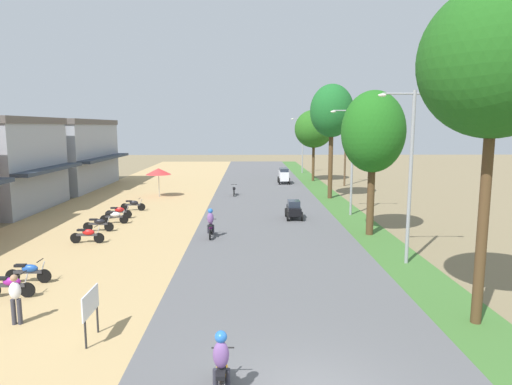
{
  "coord_description": "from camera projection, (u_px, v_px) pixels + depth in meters",
  "views": [
    {
      "loc": [
        -1.35,
        -9.22,
        6.21
      ],
      "look_at": [
        -0.85,
        21.65,
        1.65
      ],
      "focal_mm": 31.46,
      "sensor_mm": 36.0,
      "label": 1
    }
  ],
  "objects": [
    {
      "name": "parked_motorbike_sixth",
      "position": [
        119.0,
        211.0,
        30.17
      ],
      "size": [
        1.8,
        0.54,
        0.94
      ],
      "color": "black",
      "rests_on": "dirt_shoulder"
    },
    {
      "name": "pedestrian_on_shoulder",
      "position": [
        15.0,
        297.0,
        13.94
      ],
      "size": [
        0.38,
        0.27,
        1.62
      ],
      "color": "#33333D",
      "rests_on": "dirt_shoulder"
    },
    {
      "name": "streetlamp_far",
      "position": [
        303.0,
        141.0,
        59.28
      ],
      "size": [
        3.16,
        0.2,
        7.33
      ],
      "color": "gray",
      "rests_on": "median_strip"
    },
    {
      "name": "parked_motorbike_fifth",
      "position": [
        114.0,
        216.0,
        28.55
      ],
      "size": [
        1.8,
        0.54,
        0.94
      ],
      "color": "black",
      "rests_on": "dirt_shoulder"
    },
    {
      "name": "motorbike_foreground_rider",
      "position": [
        222.0,
        366.0,
        10.11
      ],
      "size": [
        0.54,
        1.8,
        1.66
      ],
      "color": "black",
      "rests_on": "road_strip"
    },
    {
      "name": "motorbike_ahead_third",
      "position": [
        234.0,
        190.0,
        40.2
      ],
      "size": [
        0.54,
        1.8,
        0.94
      ],
      "color": "black",
      "rests_on": "road_strip"
    },
    {
      "name": "parked_motorbike_seventh",
      "position": [
        133.0,
        204.0,
        32.92
      ],
      "size": [
        1.8,
        0.54,
        0.94
      ],
      "color": "black",
      "rests_on": "dirt_shoulder"
    },
    {
      "name": "shophouse_far",
      "position": [
        63.0,
        154.0,
        44.96
      ],
      "size": [
        8.66,
        12.69,
        6.9
      ],
      "color": "#999EA8",
      "rests_on": "ground"
    },
    {
      "name": "car_van_white",
      "position": [
        284.0,
        175.0,
        48.47
      ],
      "size": [
        1.19,
        2.41,
        1.67
      ],
      "color": "silver",
      "rests_on": "road_strip"
    },
    {
      "name": "streetlamp_mid",
      "position": [
        352.0,
        154.0,
        30.88
      ],
      "size": [
        3.16,
        0.2,
        7.37
      ],
      "color": "gray",
      "rests_on": "median_strip"
    },
    {
      "name": "motorbike_ahead_second",
      "position": [
        211.0,
        224.0,
        24.9
      ],
      "size": [
        0.54,
        1.8,
        1.66
      ],
      "color": "black",
      "rests_on": "road_strip"
    },
    {
      "name": "median_tree_second",
      "position": [
        373.0,
        133.0,
        24.93
      ],
      "size": [
        3.54,
        3.54,
        8.14
      ],
      "color": "#4C351E",
      "rests_on": "median_strip"
    },
    {
      "name": "streetlamp_near",
      "position": [
        411.0,
        166.0,
        19.73
      ],
      "size": [
        3.16,
        0.2,
        7.7
      ],
      "color": "gray",
      "rests_on": "median_strip"
    },
    {
      "name": "parked_motorbike_fourth",
      "position": [
        99.0,
        223.0,
        26.42
      ],
      "size": [
        1.8,
        0.54,
        0.94
      ],
      "color": "black",
      "rests_on": "dirt_shoulder"
    },
    {
      "name": "street_signboard",
      "position": [
        91.0,
        306.0,
        12.87
      ],
      "size": [
        0.06,
        1.3,
        1.5
      ],
      "color": "#262628",
      "rests_on": "dirt_shoulder"
    },
    {
      "name": "median_tree_third",
      "position": [
        332.0,
        111.0,
        37.73
      ],
      "size": [
        3.66,
        3.66,
        9.69
      ],
      "color": "#4C351E",
      "rests_on": "median_strip"
    },
    {
      "name": "parked_motorbike_third",
      "position": [
        88.0,
        234.0,
        23.75
      ],
      "size": [
        1.8,
        0.54,
        0.94
      ],
      "color": "black",
      "rests_on": "dirt_shoulder"
    },
    {
      "name": "parked_motorbike_nearest",
      "position": [
        10.0,
        284.0,
        16.2
      ],
      "size": [
        1.8,
        0.54,
        0.94
      ],
      "color": "black",
      "rests_on": "dirt_shoulder"
    },
    {
      "name": "median_tree_nearest",
      "position": [
        495.0,
        62.0,
        13.03
      ],
      "size": [
        4.39,
        4.39,
        10.28
      ],
      "color": "#4C351E",
      "rests_on": "median_strip"
    },
    {
      "name": "car_hatchback_black",
      "position": [
        294.0,
        209.0,
        29.97
      ],
      "size": [
        1.04,
        2.0,
        1.23
      ],
      "color": "black",
      "rests_on": "road_strip"
    },
    {
      "name": "median_tree_fourth",
      "position": [
        314.0,
        129.0,
        50.37
      ],
      "size": [
        4.33,
        4.33,
        8.02
      ],
      "color": "#4C351E",
      "rests_on": "median_strip"
    },
    {
      "name": "utility_pole_near",
      "position": [
        346.0,
        143.0,
        46.64
      ],
      "size": [
        1.8,
        0.2,
        8.64
      ],
      "color": "brown",
      "rests_on": "ground"
    },
    {
      "name": "parked_motorbike_second",
      "position": [
        29.0,
        271.0,
        17.7
      ],
      "size": [
        1.8,
        0.54,
        0.94
      ],
      "color": "black",
      "rests_on": "dirt_shoulder"
    },
    {
      "name": "vendor_umbrella",
      "position": [
        159.0,
        171.0,
        39.26
      ],
      "size": [
        2.2,
        2.2,
        2.52
      ],
      "color": "#99999E",
      "rests_on": "dirt_shoulder"
    }
  ]
}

